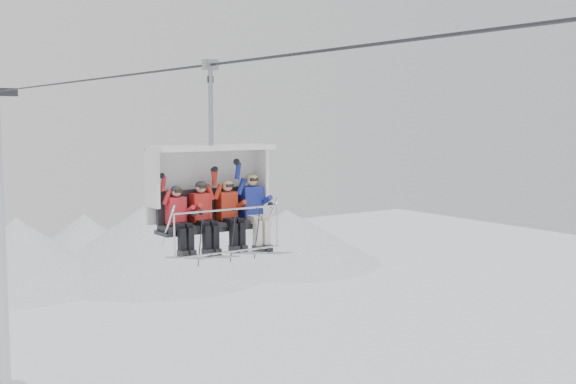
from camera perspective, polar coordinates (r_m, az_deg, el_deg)
lift_tower_right at (r=34.01m, az=-21.81°, el=-5.43°), size 2.00×1.80×13.48m
haul_cable at (r=12.93m, az=0.00°, el=10.77°), size 0.06×50.00×0.06m
chairlift_carrier at (r=15.49m, az=-6.30°, el=0.42°), size 2.66×1.17×3.98m
skier_far_left at (r=14.87m, az=-8.63°, el=-2.00°), size 0.38×1.69×1.52m
skier_center_left at (r=15.13m, az=-6.72°, el=-1.72°), size 0.41×1.69×1.62m
skier_center_right at (r=15.43m, az=-4.64°, el=-1.57°), size 0.40×1.69×1.60m
skier_far_right at (r=15.75m, az=-2.75°, el=-1.21°), size 0.46×1.69×1.78m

